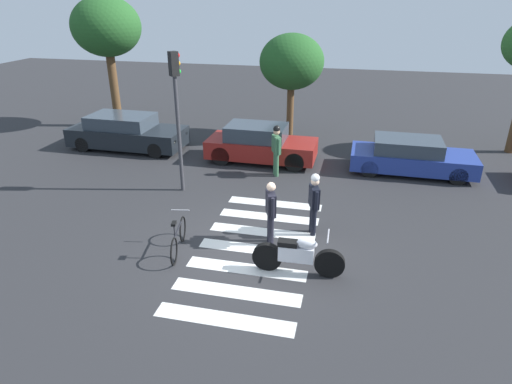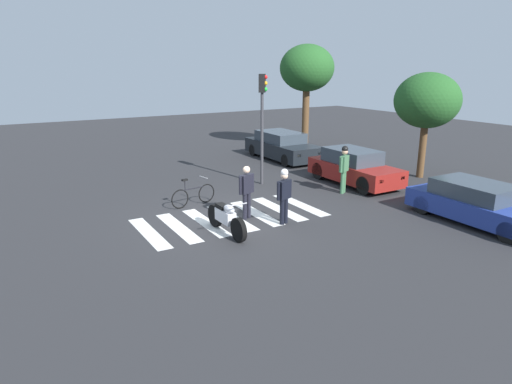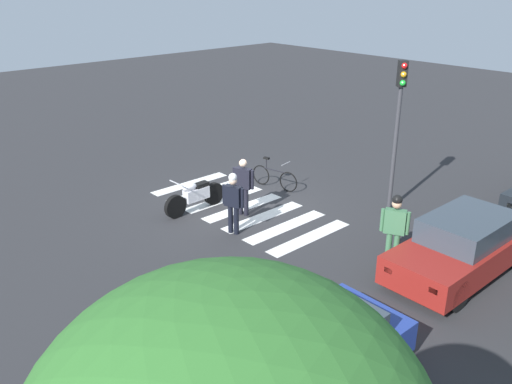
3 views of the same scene
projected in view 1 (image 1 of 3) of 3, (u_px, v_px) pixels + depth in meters
name	position (u px, v px, depth m)	size (l,w,h in m)	color
ground_plane	(255.00, 249.00, 11.12)	(60.00, 60.00, 0.00)	#2B2B2D
police_motorcycle	(298.00, 255.00, 9.99)	(2.12, 0.62, 1.06)	black
leaning_bicycle	(178.00, 238.00, 10.86)	(0.49, 1.74, 1.00)	black
officer_on_foot	(271.00, 209.00, 11.00)	(0.36, 0.64, 1.70)	black
officer_by_motorcycle	(314.00, 200.00, 11.44)	(0.34, 0.63, 1.73)	black
pedestrian_bystander	(276.00, 147.00, 15.19)	(0.41, 0.61, 1.82)	#3F724C
crosswalk_stripes	(255.00, 249.00, 11.12)	(2.85, 5.85, 0.01)	silver
car_black_suv	(127.00, 132.00, 18.11)	(4.72, 1.94, 1.40)	black
car_maroon_wagon	(260.00, 144.00, 16.67)	(4.12, 1.75, 1.41)	black
car_blue_hatchback	(411.00, 156.00, 15.66)	(4.29, 1.83, 1.24)	black
traffic_light_pole	(177.00, 101.00, 13.26)	(0.34, 0.35, 4.38)	#38383D
street_tree_near	(106.00, 28.00, 19.60)	(3.07, 3.07, 5.85)	brown
street_tree_mid	(292.00, 62.00, 18.41)	(2.71, 2.71, 4.43)	brown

